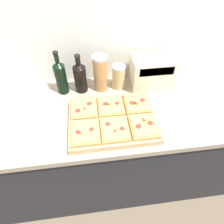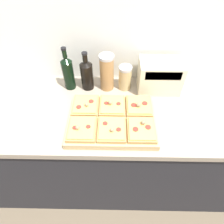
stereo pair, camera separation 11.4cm
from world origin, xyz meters
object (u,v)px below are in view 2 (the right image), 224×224
at_px(wine_bottle, 87,74).
at_px(grain_jar_tall, 107,72).
at_px(grain_jar_short, 125,78).
at_px(olive_oil_bottle, 68,72).
at_px(toaster_oven, 160,76).
at_px(cutting_board, 112,120).

relative_size(wine_bottle, grain_jar_tall, 1.07).
height_order(wine_bottle, grain_jar_short, wine_bottle).
xyz_separation_m(olive_oil_bottle, grain_jar_short, (0.37, -0.00, -0.04)).
bearing_deg(toaster_oven, grain_jar_tall, 179.86).
height_order(cutting_board, toaster_oven, toaster_oven).
bearing_deg(wine_bottle, grain_jar_short, -0.00).
bearing_deg(olive_oil_bottle, grain_jar_short, -0.00).
distance_m(wine_bottle, toaster_oven, 0.48).
bearing_deg(wine_bottle, olive_oil_bottle, 180.00).
height_order(grain_jar_tall, grain_jar_short, grain_jar_tall).
bearing_deg(wine_bottle, toaster_oven, -0.10).
distance_m(grain_jar_tall, grain_jar_short, 0.13).
height_order(cutting_board, grain_jar_short, grain_jar_short).
distance_m(grain_jar_short, toaster_oven, 0.23).
height_order(olive_oil_bottle, grain_jar_short, olive_oil_bottle).
relative_size(cutting_board, wine_bottle, 1.86).
xyz_separation_m(wine_bottle, toaster_oven, (0.48, -0.00, -0.01)).
bearing_deg(cutting_board, grain_jar_short, 75.65).
bearing_deg(olive_oil_bottle, grain_jar_tall, -0.00).
height_order(cutting_board, olive_oil_bottle, olive_oil_bottle).
distance_m(cutting_board, grain_jar_tall, 0.34).
bearing_deg(grain_jar_tall, olive_oil_bottle, 180.00).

